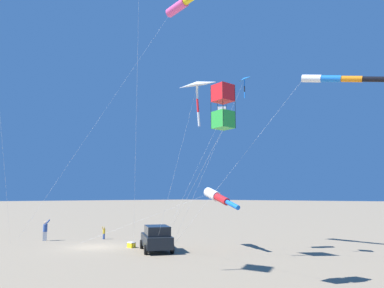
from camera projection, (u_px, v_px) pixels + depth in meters
ground_plane at (95, 247)px, 28.12m from camera, size 600.00×600.00×0.00m
parked_car at (157, 238)px, 26.07m from camera, size 4.63×3.82×1.85m
cooler_box at (131, 245)px, 27.79m from camera, size 0.62×0.42×0.42m
person_adult_flyer at (45, 229)px, 32.13m from camera, size 0.63×0.68×1.89m
person_child_green_jacket at (104, 232)px, 33.31m from camera, size 0.37×0.42×1.19m
kite_delta_red_high_left at (197, 85)px, 23.97m from camera, size 5.06×1.88×11.93m
kite_windsock_white_trailing at (186, 2)px, 30.48m from camera, size 19.29×8.14×21.12m
kite_box_yellow_midlevel at (222, 105)px, 27.46m from camera, size 3.51×4.30×11.91m
kite_windsock_magenta_far_left at (345, 79)px, 21.30m from camera, size 16.30×4.79×11.74m
kite_windsock_checkered_midright at (217, 197)px, 28.12m from camera, size 13.17×7.07×4.75m
kite_box_long_streamer_right at (223, 107)px, 16.56m from camera, size 12.91×7.48×9.23m
kite_delta_green_low_center at (244, 80)px, 25.48m from camera, size 7.29×1.41×12.62m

